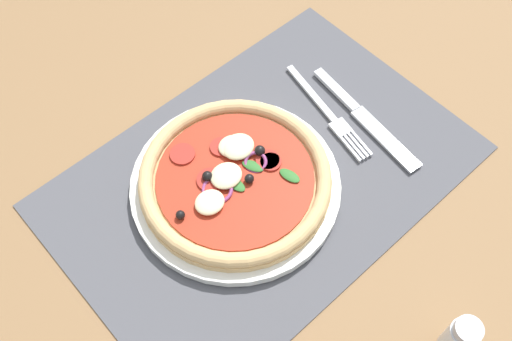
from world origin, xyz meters
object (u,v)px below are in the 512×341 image
(plate, at_px, (236,185))
(pepper_shaker, at_px, (460,338))
(fork, at_px, (330,116))
(pizza, at_px, (235,178))
(knife, at_px, (365,119))

(plate, distance_m, pepper_shaker, 0.31)
(plate, bearing_deg, fork, 179.48)
(plate, height_order, pizza, pizza)
(plate, bearing_deg, pizza, -99.41)
(fork, height_order, pepper_shaker, pepper_shaker)
(plate, xyz_separation_m, pepper_shaker, (-0.04, 0.30, 0.02))
(pizza, relative_size, fork, 1.31)
(plate, distance_m, knife, 0.20)
(fork, height_order, knife, knife)
(fork, relative_size, pepper_shaker, 2.68)
(pepper_shaker, bearing_deg, fork, -112.22)
(knife, bearing_deg, plate, -94.02)
(knife, bearing_deg, fork, -132.06)
(pizza, xyz_separation_m, pepper_shaker, (-0.04, 0.30, 0.01))
(knife, distance_m, pepper_shaker, 0.31)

